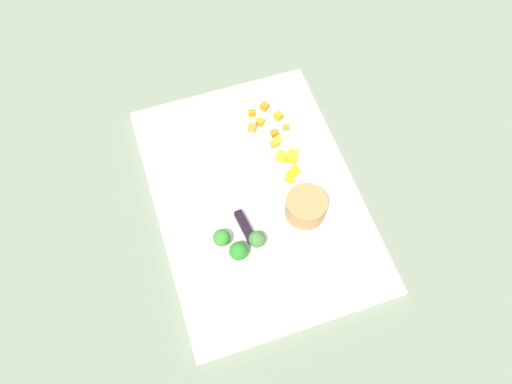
{
  "coord_description": "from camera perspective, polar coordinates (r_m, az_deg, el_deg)",
  "views": [
    {
      "loc": [
        0.4,
        -0.13,
        0.81
      ],
      "look_at": [
        0.0,
        0.0,
        0.02
      ],
      "focal_mm": 35.81,
      "sensor_mm": 36.0,
      "label": 1
    }
  ],
  "objects": [
    {
      "name": "pepper_dice_2",
      "position": [
        0.95,
        2.47,
        5.81
      ],
      "size": [
        0.02,
        0.02,
        0.01
      ],
      "primitive_type": "cube",
      "rotation": [
        0.0,
        0.0,
        0.38
      ],
      "color": "yellow",
      "rests_on": "cutting_board"
    },
    {
      "name": "cutting_board",
      "position": [
        0.9,
        -0.0,
        -0.47
      ],
      "size": [
        0.49,
        0.35,
        0.01
      ],
      "primitive_type": "cube",
      "color": "white",
      "rests_on": "ground_plane"
    },
    {
      "name": "carrot_dice_6",
      "position": [
        0.97,
        3.37,
        7.21
      ],
      "size": [
        0.01,
        0.01,
        0.01
      ],
      "primitive_type": "cube",
      "rotation": [
        0.0,
        0.0,
        2.99
      ],
      "color": "orange",
      "rests_on": "cutting_board"
    },
    {
      "name": "carrot_dice_2",
      "position": [
        0.96,
        2.07,
        6.56
      ],
      "size": [
        0.01,
        0.01,
        0.01
      ],
      "primitive_type": "cube",
      "rotation": [
        0.0,
        0.0,
        1.54
      ],
      "color": "orange",
      "rests_on": "cutting_board"
    },
    {
      "name": "pepper_dice_3",
      "position": [
        0.93,
        4.06,
        3.99
      ],
      "size": [
        0.03,
        0.03,
        0.02
      ],
      "primitive_type": "cube",
      "rotation": [
        0.0,
        0.0,
        2.64
      ],
      "color": "yellow",
      "rests_on": "cutting_board"
    },
    {
      "name": "carrot_dice_0",
      "position": [
        0.99,
        0.97,
        9.53
      ],
      "size": [
        0.02,
        0.02,
        0.01
      ],
      "primitive_type": "cube",
      "rotation": [
        0.0,
        0.0,
        0.56
      ],
      "color": "orange",
      "rests_on": "cutting_board"
    },
    {
      "name": "carrot_dice_7",
      "position": [
        0.98,
        2.49,
        8.48
      ],
      "size": [
        0.02,
        0.02,
        0.01
      ],
      "primitive_type": "cube",
      "rotation": [
        0.0,
        0.0,
        0.4
      ],
      "color": "orange",
      "rests_on": "cutting_board"
    },
    {
      "name": "pepper_dice_4",
      "position": [
        0.92,
        4.42,
        2.41
      ],
      "size": [
        0.02,
        0.02,
        0.01
      ],
      "primitive_type": "cube",
      "rotation": [
        0.0,
        0.0,
        0.36
      ],
      "color": "yellow",
      "rests_on": "cutting_board"
    },
    {
      "name": "prep_bowl",
      "position": [
        0.87,
        5.6,
        -1.64
      ],
      "size": [
        0.07,
        0.07,
        0.04
      ],
      "primitive_type": "cylinder",
      "color": "olive",
      "rests_on": "cutting_board"
    },
    {
      "name": "carrot_dice_5",
      "position": [
        0.97,
        0.45,
        7.83
      ],
      "size": [
        0.02,
        0.02,
        0.01
      ],
      "primitive_type": "cube",
      "rotation": [
        0.0,
        0.0,
        2.37
      ],
      "color": "orange",
      "rests_on": "cutting_board"
    },
    {
      "name": "carrot_dice_4",
      "position": [
        0.97,
        -0.44,
        7.22
      ],
      "size": [
        0.02,
        0.02,
        0.01
      ],
      "primitive_type": "cube",
      "rotation": [
        0.0,
        0.0,
        1.09
      ],
      "color": "orange",
      "rests_on": "cutting_board"
    },
    {
      "name": "carrot_dice_1",
      "position": [
        0.99,
        -0.48,
        8.82
      ],
      "size": [
        0.02,
        0.02,
        0.01
      ],
      "primitive_type": "cube",
      "rotation": [
        0.0,
        0.0,
        2.83
      ],
      "color": "orange",
      "rests_on": "cutting_board"
    },
    {
      "name": "broccoli_floret_2",
      "position": [
        0.84,
        -3.85,
        -5.14
      ],
      "size": [
        0.03,
        0.03,
        0.04
      ],
      "color": "#83B36C",
      "rests_on": "cutting_board"
    },
    {
      "name": "carrot_dice_3",
      "position": [
        0.95,
        2.04,
        5.41
      ],
      "size": [
        0.01,
        0.02,
        0.01
      ],
      "primitive_type": "cube",
      "rotation": [
        0.0,
        0.0,
        1.64
      ],
      "color": "orange",
      "rests_on": "cutting_board"
    },
    {
      "name": "broccoli_floret_1",
      "position": [
        0.84,
        0.12,
        -5.31
      ],
      "size": [
        0.03,
        0.03,
        0.03
      ],
      "color": "#8DB868",
      "rests_on": "cutting_board"
    },
    {
      "name": "pepper_dice_1",
      "position": [
        0.93,
        2.88,
        3.96
      ],
      "size": [
        0.02,
        0.02,
        0.02
      ],
      "primitive_type": "cube",
      "rotation": [
        0.0,
        0.0,
        0.81
      ],
      "color": "yellow",
      "rests_on": "cutting_board"
    },
    {
      "name": "chef_knife",
      "position": [
        0.89,
        -3.21,
        -0.2
      ],
      "size": [
        0.3,
        0.06,
        0.02
      ],
      "rotation": [
        0.0,
        0.0,
        3.28
      ],
      "color": "silver",
      "rests_on": "cutting_board"
    },
    {
      "name": "ground_plane",
      "position": [
        0.91,
        -0.0,
        -0.65
      ],
      "size": [
        4.0,
        4.0,
        0.0
      ],
      "primitive_type": "plane",
      "color": "#616E58"
    },
    {
      "name": "broccoli_floret_0",
      "position": [
        0.83,
        -1.96,
        -6.63
      ],
      "size": [
        0.03,
        0.03,
        0.04
      ],
      "color": "#8FBE69",
      "rests_on": "cutting_board"
    },
    {
      "name": "pepper_dice_0",
      "position": [
        0.91,
        3.86,
        1.7
      ],
      "size": [
        0.02,
        0.02,
        0.01
      ],
      "primitive_type": "cube",
      "rotation": [
        0.0,
        0.0,
        0.94
      ],
      "color": "yellow",
      "rests_on": "cutting_board"
    }
  ]
}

